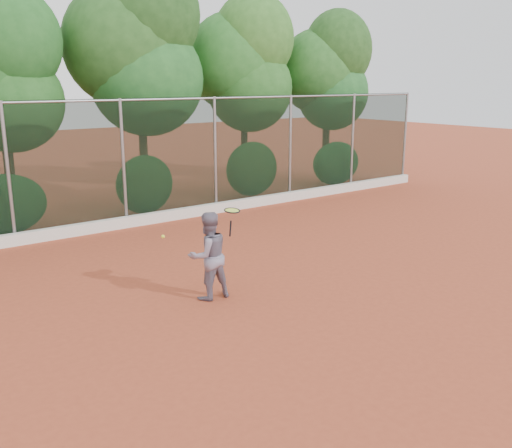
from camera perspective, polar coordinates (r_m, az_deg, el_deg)
ground at (r=10.72m, az=3.27°, el=-7.54°), size 80.00×80.00×0.00m
concrete_curb at (r=16.22m, az=-12.54°, el=0.24°), size 24.00×0.20×0.30m
tennis_player at (r=10.54m, az=-4.79°, el=-3.18°), size 0.83×0.66×1.65m
chainlink_fence at (r=16.07m, az=-13.14°, el=6.28°), size 24.09×0.09×3.50m
foliage_backdrop at (r=17.57m, az=-18.07°, el=14.94°), size 23.70×3.63×7.55m
tennis_racket at (r=10.39m, az=-2.42°, el=1.14°), size 0.32×0.32×0.53m
tennis_ball_in_flight at (r=9.89m, az=-9.29°, el=-1.25°), size 0.06×0.06×0.06m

